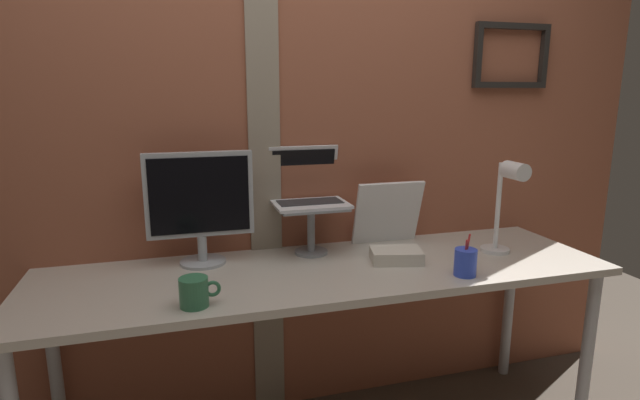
% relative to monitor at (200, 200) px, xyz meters
% --- Properties ---
extents(brick_wall_back, '(3.50, 0.16, 2.70)m').
position_rel_monitor_xyz_m(brick_wall_back, '(0.36, 0.18, 0.32)').
color(brick_wall_back, '#9E563D').
rests_on(brick_wall_back, ground_plane).
extents(desk, '(2.21, 0.63, 0.77)m').
position_rel_monitor_xyz_m(desk, '(0.46, -0.19, -0.33)').
color(desk, beige).
rests_on(desk, ground_plane).
extents(monitor, '(0.41, 0.18, 0.45)m').
position_rel_monitor_xyz_m(monitor, '(0.00, 0.00, 0.00)').
color(monitor, '#ADB2B7').
rests_on(monitor, desk).
extents(laptop_stand, '(0.28, 0.22, 0.21)m').
position_rel_monitor_xyz_m(laptop_stand, '(0.45, 0.00, -0.12)').
color(laptop_stand, gray).
rests_on(laptop_stand, desk).
extents(laptop, '(0.30, 0.27, 0.24)m').
position_rel_monitor_xyz_m(laptop, '(0.45, 0.07, 0.02)').
color(laptop, white).
rests_on(laptop, laptop_stand).
extents(whiteboard_panel, '(0.31, 0.10, 0.29)m').
position_rel_monitor_xyz_m(whiteboard_panel, '(0.81, 0.04, -0.12)').
color(whiteboard_panel, white).
rests_on(whiteboard_panel, desk).
extents(desk_lamp, '(0.12, 0.20, 0.40)m').
position_rel_monitor_xyz_m(desk_lamp, '(1.21, -0.25, -0.01)').
color(desk_lamp, white).
rests_on(desk_lamp, desk).
extents(pen_cup, '(0.08, 0.08, 0.16)m').
position_rel_monitor_xyz_m(pen_cup, '(0.93, -0.41, -0.21)').
color(pen_cup, blue).
rests_on(pen_cup, desk).
extents(coffee_mug, '(0.13, 0.09, 0.10)m').
position_rel_monitor_xyz_m(coffee_mug, '(-0.05, -0.41, -0.21)').
color(coffee_mug, '#33724C').
rests_on(coffee_mug, desk).
extents(paper_clutter_stack, '(0.23, 0.18, 0.05)m').
position_rel_monitor_xyz_m(paper_clutter_stack, '(0.75, -0.19, -0.23)').
color(paper_clutter_stack, silver).
rests_on(paper_clutter_stack, desk).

